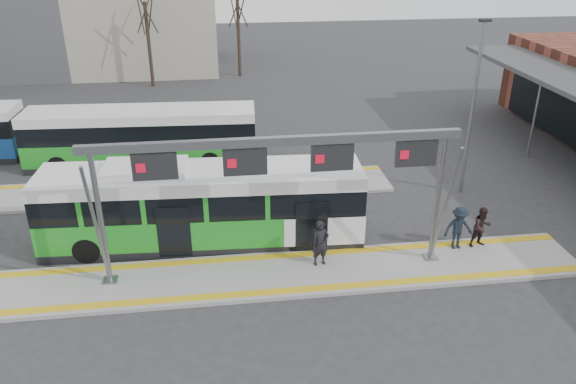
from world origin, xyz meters
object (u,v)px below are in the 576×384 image
object	(u,v)px
passenger_a	(320,243)
passenger_b	(482,227)
passenger_c	(459,228)
gantry	(279,166)
hero_bus	(202,207)

from	to	relation	value
passenger_a	passenger_b	distance (m)	6.57
passenger_a	passenger_c	size ratio (longest dim) A/B	1.01
gantry	hero_bus	xyz separation A→B (m)	(-2.80, 2.69, -2.71)
hero_bus	gantry	bearing A→B (deg)	-41.02
hero_bus	passenger_a	xyz separation A→B (m)	(4.34, -2.53, -0.54)
passenger_b	passenger_c	world-z (taller)	passenger_c
gantry	passenger_b	size ratio (longest dim) A/B	7.74
hero_bus	passenger_c	size ratio (longest dim) A/B	7.14
gantry	passenger_a	size ratio (longest dim) A/B	7.22
hero_bus	passenger_c	world-z (taller)	hero_bus
gantry	passenger_b	bearing A→B (deg)	4.52
passenger_b	passenger_c	distance (m)	0.99
gantry	passenger_a	bearing A→B (deg)	5.99
gantry	passenger_a	xyz separation A→B (m)	(1.55, 0.16, -3.25)
gantry	passenger_c	size ratio (longest dim) A/B	7.29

